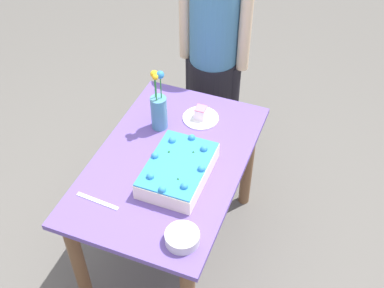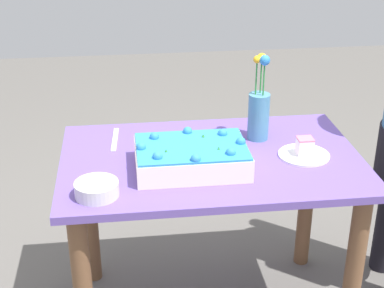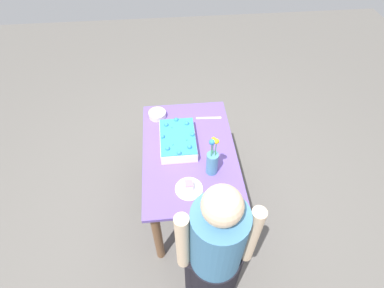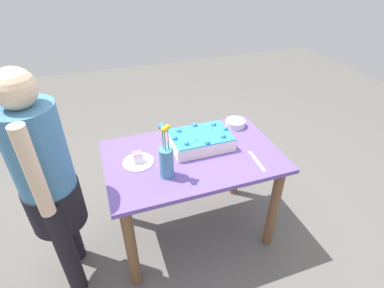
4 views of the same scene
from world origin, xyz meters
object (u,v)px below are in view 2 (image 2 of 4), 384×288
Objects in this scene: sheet_cake at (191,157)px; flower_vase at (259,111)px; serving_plate_with_slice at (304,151)px; cake_knife at (115,139)px; fruit_bowl at (97,189)px.

sheet_cake is 0.39m from flower_vase.
serving_plate_with_slice reaches higher than cake_knife.
flower_vase is (-0.59, 0.06, 0.12)m from cake_knife.
cake_knife is (0.28, -0.29, -0.05)m from sheet_cake.
sheet_cake is 2.72× the size of fruit_bowl.
fruit_bowl is at bearing 14.85° from serving_plate_with_slice.
sheet_cake is at bearing 37.41° from flower_vase.
fruit_bowl reaches higher than cake_knife.
sheet_cake is 0.45m from serving_plate_with_slice.
sheet_cake is at bearing -132.13° from cake_knife.
sheet_cake is 0.41m from cake_knife.
flower_vase is 0.77m from fruit_bowl.
serving_plate_with_slice is at bearing -104.60° from cake_knife.
sheet_cake is 0.38m from fruit_bowl.
serving_plate_with_slice reaches higher than fruit_bowl.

